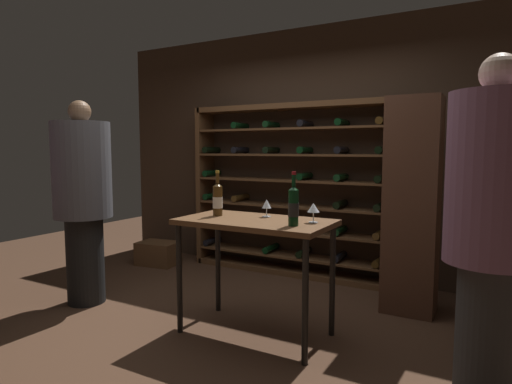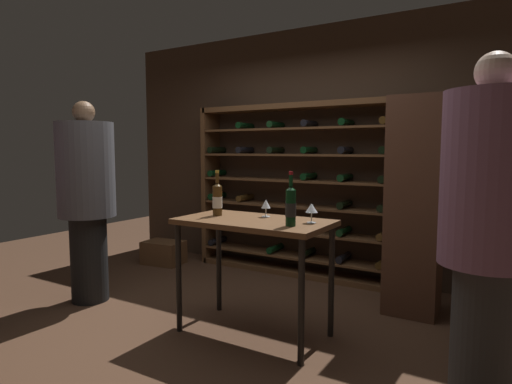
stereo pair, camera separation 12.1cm
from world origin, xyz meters
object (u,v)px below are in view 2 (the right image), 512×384
at_px(person_guest_khaki, 87,193).
at_px(tasting_table, 254,233).
at_px(wine_bottle_black_capsule, 217,199).
at_px(wine_bottle_gold_foil, 291,206).
at_px(person_bystander_dark_jacket, 488,222).
at_px(wine_glass_stemmed_center, 266,205).
at_px(display_cabinet, 414,207).
at_px(wine_glass_stemmed_right, 312,209).
at_px(wine_rack, 293,190).
at_px(wine_crate, 164,252).

bearing_deg(person_guest_khaki, tasting_table, -68.96).
relative_size(tasting_table, wine_bottle_black_capsule, 3.17).
xyz_separation_m(tasting_table, wine_bottle_gold_foil, (0.37, -0.11, 0.24)).
bearing_deg(wine_bottle_gold_foil, tasting_table, 163.15).
height_order(person_bystander_dark_jacket, person_guest_khaki, person_bystander_dark_jacket).
distance_m(person_bystander_dark_jacket, wine_glass_stemmed_center, 1.61).
bearing_deg(tasting_table, person_guest_khaki, -174.49).
height_order(person_bystander_dark_jacket, wine_glass_stemmed_center, person_bystander_dark_jacket).
relative_size(person_bystander_dark_jacket, display_cabinet, 1.02).
bearing_deg(wine_glass_stemmed_right, wine_rack, 120.55).
xyz_separation_m(wine_rack, person_guest_khaki, (-1.23, -1.80, 0.06)).
height_order(wine_rack, wine_bottle_black_capsule, wine_rack).
bearing_deg(person_bystander_dark_jacket, tasting_table, -99.97).
bearing_deg(wine_rack, person_bystander_dark_jacket, -42.79).
xyz_separation_m(person_bystander_dark_jacket, wine_bottle_black_capsule, (-1.93, 0.28, -0.02)).
distance_m(person_bystander_dark_jacket, display_cabinet, 1.48).
xyz_separation_m(display_cabinet, wine_glass_stemmed_center, (-0.93, -0.92, 0.06)).
bearing_deg(wine_glass_stemmed_right, wine_bottle_gold_foil, -111.02).
relative_size(wine_rack, display_cabinet, 1.26).
distance_m(person_guest_khaki, wine_glass_stemmed_center, 1.76).
bearing_deg(wine_rack, wine_crate, -163.78).
bearing_deg(wine_crate, wine_glass_stemmed_center, -26.44).
bearing_deg(tasting_table, display_cabinet, 48.54).
distance_m(wine_rack, wine_crate, 1.83).
distance_m(wine_rack, wine_glass_stemmed_right, 1.81).
distance_m(person_bystander_dark_jacket, wine_bottle_gold_foil, 1.22).
height_order(wine_rack, person_guest_khaki, wine_rack).
relative_size(wine_rack, wine_bottle_black_capsule, 6.49).
relative_size(wine_glass_stemmed_right, wine_glass_stemmed_center, 1.03).
bearing_deg(wine_glass_stemmed_right, person_bystander_dark_jacket, -16.80).
xyz_separation_m(wine_rack, person_bystander_dark_jacket, (2.05, -1.90, 0.09)).
bearing_deg(wine_glass_stemmed_center, wine_crate, 153.56).
bearing_deg(wine_crate, wine_bottle_gold_foil, -28.15).
relative_size(person_bystander_dark_jacket, wine_bottle_black_capsule, 5.25).
xyz_separation_m(tasting_table, wine_crate, (-2.05, 1.18, -0.65)).
height_order(person_bystander_dark_jacket, display_cabinet, person_bystander_dark_jacket).
bearing_deg(wine_rack, wine_bottle_black_capsule, -85.52).
relative_size(wine_crate, wine_glass_stemmed_center, 3.46).
distance_m(person_bystander_dark_jacket, wine_crate, 4.01).
bearing_deg(person_guest_khaki, wine_bottle_gold_foil, -72.96).
height_order(wine_rack, wine_glass_stemmed_center, wine_rack).
xyz_separation_m(wine_rack, wine_crate, (-1.57, -0.46, -0.82)).
height_order(wine_bottle_black_capsule, wine_glass_stemmed_right, wine_bottle_black_capsule).
xyz_separation_m(wine_crate, wine_glass_stemmed_center, (2.07, -1.03, 0.85)).
distance_m(display_cabinet, wine_glass_stemmed_right, 1.12).
xyz_separation_m(wine_bottle_black_capsule, wine_glass_stemmed_right, (0.79, 0.06, -0.03)).
relative_size(person_guest_khaki, wine_glass_stemmed_center, 13.40).
bearing_deg(wine_glass_stemmed_center, wine_glass_stemmed_right, -10.21).
xyz_separation_m(person_guest_khaki, display_cabinet, (2.67, 1.24, -0.09)).
distance_m(wine_rack, tasting_table, 1.72).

